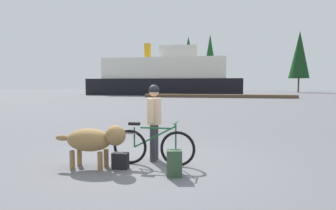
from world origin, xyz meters
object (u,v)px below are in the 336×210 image
bicycle (153,146)px  ferry_boat (166,77)px  person_cyclist (154,115)px  dog (94,140)px  handbag_pannier (120,161)px  backpack (174,163)px

bicycle → ferry_boat: bearing=101.1°
person_cyclist → dog: bearing=-141.8°
bicycle → person_cyclist: bearing=99.6°
handbag_pannier → person_cyclist: bearing=56.4°
backpack → handbag_pannier: backpack is taller
dog → backpack: size_ratio=3.09×
bicycle → person_cyclist: size_ratio=1.05×
backpack → handbag_pannier: 1.19m
bicycle → backpack: size_ratio=3.60×
dog → ferry_boat: 40.84m
dog → handbag_pannier: 0.68m
bicycle → person_cyclist: (-0.07, 0.39, 0.62)m
person_cyclist → backpack: size_ratio=3.44×
handbag_pannier → ferry_boat: (-7.25, 40.17, 2.65)m
person_cyclist → backpack: (0.64, -1.06, -0.77)m
bicycle → ferry_boat: (-7.83, 39.79, 2.41)m
bicycle → dog: 1.21m
dog → backpack: (1.69, -0.23, -0.34)m
dog → handbag_pannier: (0.54, 0.05, -0.42)m
handbag_pannier → ferry_boat: bearing=100.2°
bicycle → handbag_pannier: (-0.58, -0.39, -0.23)m
dog → handbag_pannier: dog is taller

